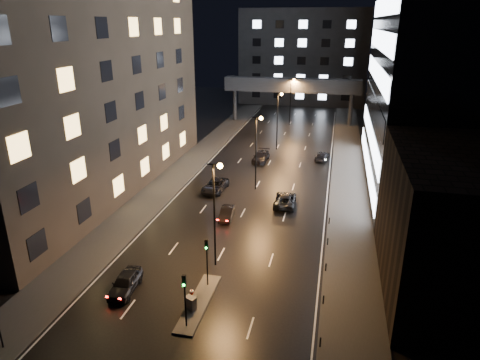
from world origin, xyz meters
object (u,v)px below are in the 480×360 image
(car_away_c, at_px, (215,186))
(utility_cabinet, at_px, (191,303))
(car_away_a, at_px, (125,283))
(car_toward_b, at_px, (322,156))
(car_toward_a, at_px, (285,199))
(car_away_b, at_px, (227,213))
(car_away_d, at_px, (261,157))

(car_away_c, xyz_separation_m, utility_cabinet, (5.17, -25.10, -0.08))
(car_away_a, bearing_deg, car_away_c, 82.14)
(car_toward_b, bearing_deg, car_toward_a, 86.79)
(car_toward_a, distance_m, utility_cabinet, 22.95)
(car_away_a, xyz_separation_m, utility_cabinet, (6.30, -1.34, -0.08))
(car_away_b, distance_m, car_away_c, 8.80)
(car_away_d, relative_size, utility_cabinet, 5.02)
(car_away_b, distance_m, car_toward_b, 27.23)
(car_away_a, xyz_separation_m, car_away_d, (4.83, 38.12, 0.02))
(car_away_b, relative_size, car_toward_a, 0.73)
(car_away_b, relative_size, car_toward_b, 0.83)
(car_away_b, distance_m, car_away_d, 22.35)
(utility_cabinet, bearing_deg, car_away_a, -167.40)
(car_away_b, distance_m, utility_cabinet, 17.18)
(car_away_b, xyz_separation_m, car_toward_b, (9.81, 25.41, 0.04))
(car_away_c, distance_m, car_toward_b, 22.06)
(car_away_b, relative_size, utility_cabinet, 3.66)
(car_away_c, relative_size, car_toward_b, 1.16)
(car_away_d, height_order, utility_cabinet, car_away_d)
(car_away_b, height_order, utility_cabinet, car_away_b)
(car_toward_a, bearing_deg, car_away_b, 39.43)
(car_toward_b, bearing_deg, utility_cabinet, 86.04)
(utility_cabinet, bearing_deg, car_toward_a, 102.86)
(car_toward_a, bearing_deg, utility_cabinet, 76.66)
(car_away_a, xyz_separation_m, car_toward_b, (14.64, 41.18, -0.08))
(car_away_b, bearing_deg, car_toward_a, 35.97)
(car_away_a, relative_size, car_away_b, 1.14)
(utility_cabinet, bearing_deg, car_away_d, 116.76)
(car_away_a, distance_m, car_toward_a, 23.80)
(car_toward_a, bearing_deg, car_toward_b, -101.93)
(car_toward_a, distance_m, car_toward_b, 20.40)
(car_away_c, xyz_separation_m, car_toward_b, (13.52, 17.43, -0.08))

